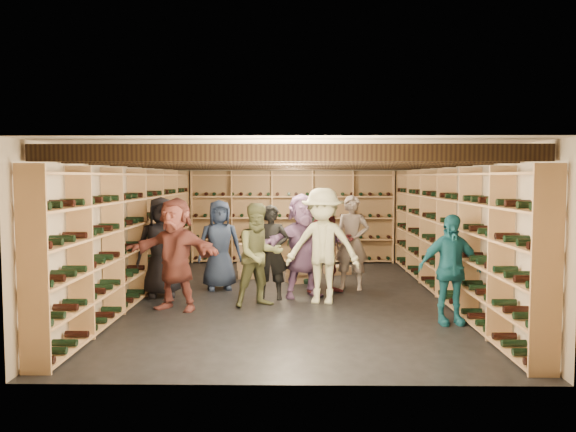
# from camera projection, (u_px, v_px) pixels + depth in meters

# --- Properties ---
(ground) EXTENTS (8.00, 8.00, 0.00)m
(ground) POSITION_uv_depth(u_px,v_px,m) (291.00, 297.00, 9.41)
(ground) COLOR black
(ground) RESTS_ON ground
(walls) EXTENTS (5.52, 8.02, 2.40)m
(walls) POSITION_uv_depth(u_px,v_px,m) (291.00, 226.00, 9.33)
(walls) COLOR #B8A68F
(walls) RESTS_ON ground
(ceiling) EXTENTS (5.50, 8.00, 0.01)m
(ceiling) POSITION_uv_depth(u_px,v_px,m) (291.00, 153.00, 9.25)
(ceiling) COLOR beige
(ceiling) RESTS_ON walls
(ceiling_joists) EXTENTS (5.40, 7.12, 0.18)m
(ceiling_joists) POSITION_uv_depth(u_px,v_px,m) (291.00, 162.00, 9.26)
(ceiling_joists) COLOR black
(ceiling_joists) RESTS_ON ground
(wine_rack_left) EXTENTS (0.32, 7.50, 2.15)m
(wine_rack_left) POSITION_uv_depth(u_px,v_px,m) (137.00, 233.00, 9.37)
(wine_rack_left) COLOR #AE7D54
(wine_rack_left) RESTS_ON ground
(wine_rack_right) EXTENTS (0.32, 7.50, 2.15)m
(wine_rack_right) POSITION_uv_depth(u_px,v_px,m) (446.00, 233.00, 9.31)
(wine_rack_right) COLOR #AE7D54
(wine_rack_right) RESTS_ON ground
(wine_rack_back) EXTENTS (4.70, 0.30, 2.15)m
(wine_rack_back) POSITION_uv_depth(u_px,v_px,m) (292.00, 217.00, 13.16)
(wine_rack_back) COLOR #AE7D54
(wine_rack_back) RESTS_ON ground
(crate_stack_left) EXTENTS (0.52, 0.36, 0.68)m
(crate_stack_left) POSITION_uv_depth(u_px,v_px,m) (250.00, 261.00, 11.18)
(crate_stack_left) COLOR tan
(crate_stack_left) RESTS_ON ground
(crate_stack_right) EXTENTS (0.58, 0.48, 0.51)m
(crate_stack_right) POSITION_uv_depth(u_px,v_px,m) (301.00, 269.00, 10.69)
(crate_stack_right) COLOR tan
(crate_stack_right) RESTS_ON ground
(crate_loose) EXTENTS (0.58, 0.47, 0.17)m
(crate_loose) POSITION_uv_depth(u_px,v_px,m) (337.00, 270.00, 11.62)
(crate_loose) COLOR tan
(crate_loose) RESTS_ON ground
(person_0) EXTENTS (0.92, 0.72, 1.68)m
(person_0) POSITION_uv_depth(u_px,v_px,m) (161.00, 247.00, 9.41)
(person_0) COLOR black
(person_0) RESTS_ON ground
(person_1) EXTENTS (0.60, 0.42, 1.55)m
(person_1) POSITION_uv_depth(u_px,v_px,m) (271.00, 252.00, 9.21)
(person_1) COLOR black
(person_1) RESTS_ON ground
(person_2) EXTENTS (0.96, 0.88, 1.61)m
(person_2) POSITION_uv_depth(u_px,v_px,m) (259.00, 255.00, 8.69)
(person_2) COLOR brown
(person_2) RESTS_ON ground
(person_3) EXTENTS (1.31, 0.93, 1.84)m
(person_3) POSITION_uv_depth(u_px,v_px,m) (323.00, 246.00, 8.92)
(person_3) COLOR beige
(person_3) RESTS_ON ground
(person_4) EXTENTS (0.92, 0.46, 1.51)m
(person_4) POSITION_uv_depth(u_px,v_px,m) (450.00, 269.00, 7.65)
(person_4) COLOR #185D71
(person_4) RESTS_ON ground
(person_5) EXTENTS (1.66, 0.99, 1.71)m
(person_5) POSITION_uv_depth(u_px,v_px,m) (175.00, 254.00, 8.46)
(person_5) COLOR brown
(person_5) RESTS_ON ground
(person_6) EXTENTS (0.88, 0.67, 1.60)m
(person_6) POSITION_uv_depth(u_px,v_px,m) (219.00, 245.00, 10.01)
(person_6) COLOR #222F4A
(person_6) RESTS_ON ground
(person_7) EXTENTS (0.69, 0.54, 1.68)m
(person_7) POSITION_uv_depth(u_px,v_px,m) (352.00, 242.00, 10.01)
(person_7) COLOR gray
(person_7) RESTS_ON ground
(person_8) EXTENTS (1.00, 0.88, 1.73)m
(person_8) POSITION_uv_depth(u_px,v_px,m) (330.00, 243.00, 9.66)
(person_8) COLOR #4F1A1F
(person_8) RESTS_ON ground
(person_10) EXTENTS (0.95, 0.60, 1.51)m
(person_10) POSITION_uv_depth(u_px,v_px,m) (310.00, 243.00, 10.65)
(person_10) COLOR #254832
(person_10) RESTS_ON ground
(person_11) EXTENTS (1.68, 1.04, 1.73)m
(person_11) POSITION_uv_depth(u_px,v_px,m) (303.00, 245.00, 9.38)
(person_11) COLOR slate
(person_11) RESTS_ON ground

